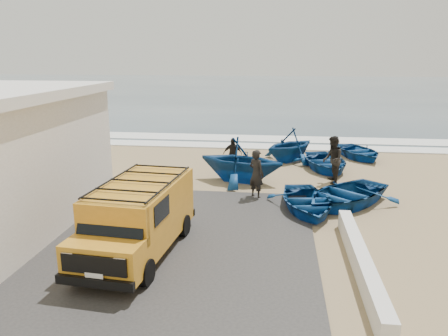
{
  "coord_description": "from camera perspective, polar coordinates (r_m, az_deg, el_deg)",
  "views": [
    {
      "loc": [
        2.86,
        -13.22,
        5.27
      ],
      "look_at": [
        0.91,
        2.26,
        1.2
      ],
      "focal_mm": 35.0,
      "sensor_mm": 36.0,
      "label": 1
    }
  ],
  "objects": [
    {
      "name": "ground",
      "position": [
        14.51,
        -4.73,
        -6.72
      ],
      "size": [
        160.0,
        160.0,
        0.0
      ],
      "primitive_type": "plane",
      "color": "#9B825A"
    },
    {
      "name": "slab",
      "position": [
        13.3,
        -15.1,
        -9.13
      ],
      "size": [
        12.0,
        10.0,
        0.05
      ],
      "primitive_type": "cube",
      "color": "#393734",
      "rests_on": "ground"
    },
    {
      "name": "ocean",
      "position": [
        69.48,
        4.87,
        10.22
      ],
      "size": [
        180.0,
        88.0,
        0.01
      ],
      "primitive_type": "cube",
      "color": "#385166",
      "rests_on": "ground"
    },
    {
      "name": "surf_line",
      "position": [
        25.91,
        0.69,
        2.95
      ],
      "size": [
        180.0,
        1.6,
        0.06
      ],
      "primitive_type": "cube",
      "color": "white",
      "rests_on": "ground"
    },
    {
      "name": "surf_wash",
      "position": [
        28.36,
        1.26,
        3.95
      ],
      "size": [
        180.0,
        2.2,
        0.04
      ],
      "primitive_type": "cube",
      "color": "white",
      "rests_on": "ground"
    },
    {
      "name": "parapet",
      "position": [
        11.57,
        17.45,
        -11.66
      ],
      "size": [
        0.35,
        6.0,
        0.55
      ],
      "primitive_type": "cube",
      "color": "silver",
      "rests_on": "ground"
    },
    {
      "name": "van",
      "position": [
        11.98,
        -11.11,
        -6.14
      ],
      "size": [
        2.24,
        4.82,
        2.01
      ],
      "rotation": [
        0.0,
        0.0,
        -0.09
      ],
      "color": "orange",
      "rests_on": "ground"
    },
    {
      "name": "boat_near_left",
      "position": [
        15.34,
        10.75,
        -4.3
      ],
      "size": [
        2.98,
        3.83,
        0.72
      ],
      "primitive_type": "imported",
      "rotation": [
        0.0,
        0.0,
        0.15
      ],
      "color": "navy",
      "rests_on": "ground"
    },
    {
      "name": "boat_near_right",
      "position": [
        16.25,
        15.54,
        -3.33
      ],
      "size": [
        4.75,
        4.85,
        0.82
      ],
      "primitive_type": "imported",
      "rotation": [
        0.0,
        0.0,
        -0.73
      ],
      "color": "navy",
      "rests_on": "ground"
    },
    {
      "name": "boat_mid_left",
      "position": [
        18.46,
        2.22,
        1.1
      ],
      "size": [
        4.32,
        3.97,
        1.91
      ],
      "primitive_type": "imported",
      "rotation": [
        0.0,
        0.0,
        1.31
      ],
      "color": "navy",
      "rests_on": "ground"
    },
    {
      "name": "boat_mid_right",
      "position": [
        21.02,
        13.1,
        0.79
      ],
      "size": [
        3.33,
        4.16,
        0.77
      ],
      "primitive_type": "imported",
      "rotation": [
        0.0,
        0.0,
        0.2
      ],
      "color": "navy",
      "rests_on": "ground"
    },
    {
      "name": "boat_far_left",
      "position": [
        22.34,
        8.62,
        3.03
      ],
      "size": [
        4.2,
        4.24,
        1.69
      ],
      "primitive_type": "imported",
      "rotation": [
        0.0,
        0.0,
        -0.72
      ],
      "color": "navy",
      "rests_on": "ground"
    },
    {
      "name": "boat_far_right",
      "position": [
        23.84,
        17.19,
        2.05
      ],
      "size": [
        3.43,
        4.02,
        0.7
      ],
      "primitive_type": "imported",
      "rotation": [
        0.0,
        0.0,
        0.34
      ],
      "color": "navy",
      "rests_on": "ground"
    },
    {
      "name": "fisherman_front",
      "position": [
        16.37,
        4.26,
        -0.79
      ],
      "size": [
        0.81,
        0.78,
        1.86
      ],
      "primitive_type": "imported",
      "rotation": [
        0.0,
        0.0,
        2.43
      ],
      "color": "black",
      "rests_on": "ground"
    },
    {
      "name": "fisherman_middle",
      "position": [
        18.85,
        13.98,
        1.07
      ],
      "size": [
        0.78,
        0.99,
        1.99
      ],
      "primitive_type": "imported",
      "rotation": [
        0.0,
        0.0,
        -1.54
      ],
      "color": "black",
      "rests_on": "ground"
    },
    {
      "name": "fisherman_back",
      "position": [
        20.46,
        1.12,
        1.87
      ],
      "size": [
        0.92,
        0.48,
        1.5
      ],
      "primitive_type": "imported",
      "rotation": [
        0.0,
        0.0,
        0.13
      ],
      "color": "black",
      "rests_on": "ground"
    }
  ]
}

